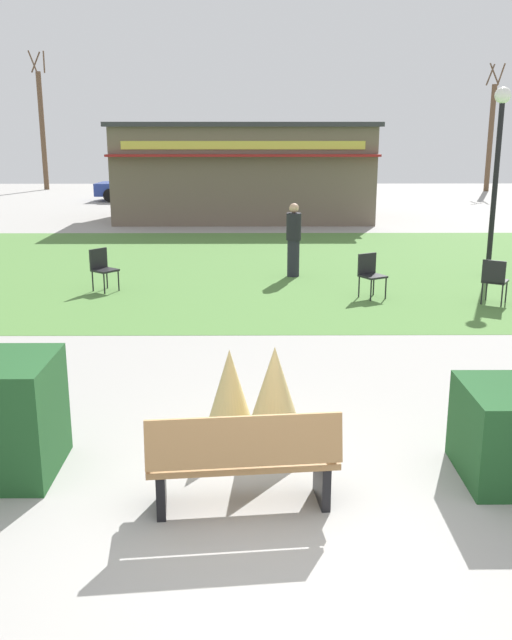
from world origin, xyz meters
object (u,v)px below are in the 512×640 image
lamppost_far (497,160)px  cafe_chair_west (494,278)px  park_bench (243,460)px  tree_left_bg (490,136)px  parked_car_west_slot (141,187)px  person_strolling (294,240)px  cafe_chair_east (370,272)px  parked_car_center_slot (251,187)px  cafe_chair_north (102,266)px  tree_right_bg (42,129)px  food_kiosk (244,171)px

lamppost_far → cafe_chair_west: (-0.83, -2.84, -2.12)m
park_bench → tree_left_bg: (13.13, 33.93, 2.50)m
lamppost_far → parked_car_west_slot: lamppost_far is taller
person_strolling → tree_left_bg: size_ratio=0.25×
cafe_chair_east → person_strolling: size_ratio=0.53×
parked_car_center_slot → cafe_chair_north: bearing=-99.1°
cafe_chair_east → tree_right_bg: (-14.03, 26.84, 2.82)m
park_bench → cafe_chair_north: size_ratio=1.96×
cafe_chair_north → parked_car_center_slot: 19.88m
cafe_chair_west → tree_left_bg: bearing=72.4°
parked_car_west_slot → tree_left_bg: tree_left_bg is taller
cafe_chair_west → parked_car_center_slot: size_ratio=0.21×
parked_car_west_slot → tree_left_bg: size_ratio=0.65×
cafe_chair_west → tree_left_bg: size_ratio=0.13×
tree_left_bg → cafe_chair_north: bearing=-123.0°
lamppost_far → tree_left_bg: bearing=72.2°
lamppost_far → parked_car_west_slot: size_ratio=0.98×
lamppost_far → food_kiosk: (-5.81, 10.96, -0.86)m
lamppost_far → tree_right_bg: size_ratio=0.57×
lamppost_far → parked_car_center_slot: size_ratio=0.99×
food_kiosk → cafe_chair_west: food_kiosk is taller
cafe_chair_north → tree_left_bg: tree_left_bg is taller
park_bench → tree_left_bg: bearing=68.8°
tree_right_bg → parked_car_west_slot: bearing=-45.8°
tree_right_bg → cafe_chair_north: bearing=-72.1°
park_bench → cafe_chair_west: size_ratio=1.96×
parked_car_center_slot → tree_left_bg: bearing=22.2°
cafe_chair_east → person_strolling: (-1.43, 2.13, 0.33)m
food_kiosk → cafe_chair_north: (-2.88, -12.51, -1.26)m
parked_car_center_slot → person_strolling: bearing=-86.9°
food_kiosk → cafe_chair_east: food_kiosk is taller
parked_car_center_slot → food_kiosk: bearing=-92.0°
tree_right_bg → lamppost_far: bearing=-55.1°
cafe_chair_west → cafe_chair_east: 2.40m
cafe_chair_east → cafe_chair_north: bearing=173.3°
lamppost_far → food_kiosk: lamppost_far is taller
lamppost_far → person_strolling: (-4.56, -0.07, -1.79)m
cafe_chair_east → tree_left_bg: (10.64, 25.61, 2.46)m
tree_left_bg → parked_car_west_slot: bearing=-163.8°
parked_car_west_slot → lamppost_far: bearing=-59.2°
tree_left_bg → food_kiosk: bearing=-136.9°
cafe_chair_west → park_bench: bearing=-122.0°
food_kiosk → parked_car_center_slot: size_ratio=2.25×
lamppost_far → cafe_chair_east: 4.38m
park_bench → parked_car_center_slot: size_ratio=0.41×
parked_car_center_slot → tree_left_bg: tree_left_bg is taller
lamppost_far → cafe_chair_west: lamppost_far is taller
cafe_chair_west → cafe_chair_north: bearing=170.6°
lamppost_far → tree_right_bg: (-17.16, 24.64, 0.69)m
parked_car_west_slot → cafe_chair_north: bearing=-83.9°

